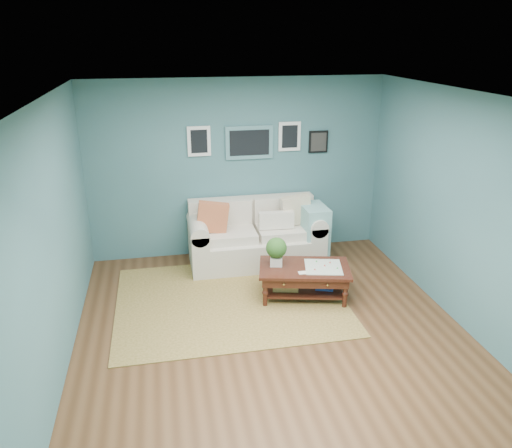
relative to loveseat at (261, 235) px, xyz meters
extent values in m
plane|color=brown|center=(-0.27, -2.03, -0.42)|extent=(5.00, 5.00, 0.00)
plane|color=white|center=(-0.27, -2.03, 2.28)|extent=(5.00, 5.00, 0.00)
cube|color=#3B6367|center=(-0.27, 0.47, 0.93)|extent=(4.50, 0.02, 2.70)
cube|color=#3B6367|center=(-0.27, -4.53, 0.93)|extent=(4.50, 0.02, 2.70)
cube|color=#3B6367|center=(-2.52, -2.03, 0.93)|extent=(0.02, 5.00, 2.70)
cube|color=#3B6367|center=(1.98, -2.03, 0.93)|extent=(0.02, 5.00, 2.70)
cube|color=slate|center=(-0.09, 0.45, 1.33)|extent=(0.72, 0.03, 0.50)
cube|color=black|center=(-0.09, 0.43, 1.33)|extent=(0.60, 0.01, 0.38)
cube|color=white|center=(-0.84, 0.45, 1.38)|extent=(0.34, 0.03, 0.44)
cube|color=white|center=(0.53, 0.45, 1.40)|extent=(0.34, 0.03, 0.44)
cube|color=black|center=(0.99, 0.45, 1.30)|extent=(0.30, 0.03, 0.34)
cube|color=brown|center=(-0.64, -1.12, -0.42)|extent=(2.93, 2.34, 0.01)
cube|color=beige|center=(-0.09, -0.04, -0.21)|extent=(1.47, 0.91, 0.44)
cube|color=beige|center=(-0.09, 0.31, 0.26)|extent=(1.93, 0.23, 0.50)
cube|color=beige|center=(-0.95, -0.04, -0.10)|extent=(0.25, 0.91, 0.64)
cube|color=beige|center=(0.77, -0.04, -0.10)|extent=(0.25, 0.91, 0.64)
cylinder|color=beige|center=(-0.95, -0.04, 0.22)|extent=(0.27, 0.91, 0.27)
cylinder|color=beige|center=(0.77, -0.04, 0.22)|extent=(0.27, 0.91, 0.27)
cube|color=beige|center=(-0.48, -0.10, 0.08)|extent=(0.75, 0.58, 0.13)
cube|color=beige|center=(0.30, -0.10, 0.08)|extent=(0.75, 0.58, 0.13)
cube|color=beige|center=(-0.48, 0.19, 0.33)|extent=(0.75, 0.12, 0.37)
cube|color=beige|center=(0.30, 0.19, 0.33)|extent=(0.75, 0.12, 0.37)
cube|color=#DC5538|center=(-0.73, -0.09, 0.37)|extent=(0.50, 0.18, 0.49)
cube|color=beige|center=(0.53, -0.02, 0.37)|extent=(0.49, 0.19, 0.48)
cube|color=beige|center=(0.20, -0.14, 0.28)|extent=(0.52, 0.12, 0.25)
cube|color=#85BEB4|center=(0.77, -0.16, 0.05)|extent=(0.35, 0.57, 0.83)
cube|color=black|center=(0.33, -1.21, -0.01)|extent=(1.29, 0.93, 0.04)
cube|color=black|center=(0.33, -1.21, -0.08)|extent=(1.20, 0.84, 0.12)
cube|color=black|center=(0.33, -1.21, -0.32)|extent=(1.08, 0.72, 0.02)
sphere|color=gold|center=(-0.01, -1.46, -0.08)|extent=(0.03, 0.03, 0.03)
sphere|color=gold|center=(0.52, -1.58, -0.08)|extent=(0.03, 0.03, 0.03)
cylinder|color=black|center=(-0.22, -1.35, -0.23)|extent=(0.06, 0.06, 0.40)
cylinder|color=black|center=(0.76, -1.58, -0.23)|extent=(0.06, 0.06, 0.40)
cylinder|color=black|center=(-0.10, -0.84, -0.23)|extent=(0.06, 0.06, 0.40)
cylinder|color=black|center=(0.88, -1.07, -0.23)|extent=(0.06, 0.06, 0.40)
cube|color=silver|center=(-0.02, -1.08, 0.07)|extent=(0.19, 0.19, 0.12)
sphere|color=#224F1E|center=(-0.02, -1.08, 0.26)|extent=(0.27, 0.27, 0.27)
cube|color=silver|center=(0.57, -1.27, 0.02)|extent=(0.56, 0.56, 0.01)
cube|color=tan|center=(0.09, -1.16, -0.21)|extent=(0.38, 0.30, 0.19)
cube|color=#264297|center=(0.60, -1.26, -0.25)|extent=(0.27, 0.22, 0.11)
camera|label=1|loc=(-1.43, -6.83, 2.85)|focal=35.00mm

